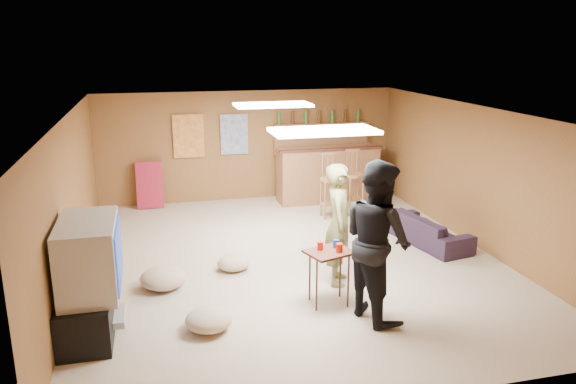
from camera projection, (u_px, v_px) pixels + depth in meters
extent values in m
plane|color=tan|center=(291.00, 260.00, 8.35)|extent=(7.00, 7.00, 0.00)
cube|color=silver|center=(291.00, 112.00, 7.77)|extent=(6.00, 7.00, 0.02)
cube|color=brown|center=(249.00, 146.00, 11.34)|extent=(6.00, 0.02, 2.20)
cube|color=brown|center=(392.00, 291.00, 4.78)|extent=(6.00, 0.02, 2.20)
cube|color=brown|center=(70.00, 203.00, 7.36)|extent=(0.02, 7.00, 2.20)
cube|color=brown|center=(477.00, 177.00, 8.75)|extent=(0.02, 7.00, 2.20)
cube|color=black|center=(88.00, 311.00, 6.25)|extent=(0.55, 1.30, 0.50)
cube|color=#B2B2B7|center=(109.00, 317.00, 6.32)|extent=(0.35, 0.50, 0.08)
cube|color=#B2B2B7|center=(89.00, 256.00, 6.09)|extent=(0.60, 1.10, 0.80)
cube|color=navy|center=(119.00, 254.00, 6.16)|extent=(0.02, 0.95, 0.65)
cube|color=brown|center=(327.00, 174.00, 11.31)|extent=(2.00, 0.60, 1.10)
cube|color=#421E15|center=(332.00, 150.00, 10.93)|extent=(2.10, 0.12, 0.05)
cube|color=brown|center=(322.00, 124.00, 11.48)|extent=(2.00, 0.18, 0.05)
cube|color=brown|center=(321.00, 138.00, 11.58)|extent=(2.00, 0.14, 0.60)
cube|color=#BF3F26|center=(189.00, 136.00, 10.96)|extent=(0.60, 0.03, 0.85)
cube|color=#334C99|center=(234.00, 134.00, 11.16)|extent=(0.55, 0.03, 0.80)
cube|color=#AB1F39|center=(150.00, 185.00, 10.86)|extent=(0.50, 0.26, 0.91)
cube|color=white|center=(324.00, 131.00, 6.37)|extent=(1.20, 0.60, 0.04)
cube|color=white|center=(273.00, 105.00, 8.90)|extent=(1.20, 0.60, 0.04)
imported|color=olive|center=(339.00, 224.00, 7.39)|extent=(0.58, 0.70, 1.64)
imported|color=black|center=(377.00, 240.00, 6.45)|extent=(0.91, 1.06, 1.89)
imported|color=black|center=(428.00, 229.00, 8.99)|extent=(0.90, 1.66, 0.46)
cube|color=#421E15|center=(329.00, 277.00, 6.89)|extent=(0.64, 0.57, 0.70)
cylinder|color=#AB1C0B|center=(320.00, 246.00, 6.82)|extent=(0.09, 0.09, 0.10)
cylinder|color=#AB1C0B|center=(339.00, 248.00, 6.75)|extent=(0.09, 0.09, 0.11)
cylinder|color=#163299|center=(336.00, 244.00, 6.90)|extent=(0.10, 0.10, 0.10)
ellipsoid|color=tan|center=(163.00, 278.00, 7.39)|extent=(0.76, 0.76, 0.27)
ellipsoid|color=tan|center=(234.00, 263.00, 7.98)|extent=(0.61, 0.61, 0.21)
ellipsoid|color=tan|center=(209.00, 320.00, 6.33)|extent=(0.63, 0.63, 0.24)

